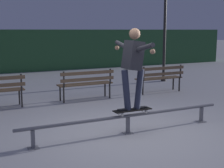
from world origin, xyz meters
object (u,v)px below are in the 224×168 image
(grind_rail, at_px, (128,119))
(skateboarder, at_px, (133,62))
(park_bench_left_center, at_px, (86,82))
(park_bench_right_center, at_px, (160,76))
(lamp_post_right, at_px, (165,17))
(skateboard, at_px, (132,110))

(grind_rail, distance_m, skateboarder, 1.10)
(park_bench_left_center, relative_size, park_bench_right_center, 1.00)
(lamp_post_right, bearing_deg, skateboard, -130.25)
(skateboard, xyz_separation_m, lamp_post_right, (4.31, 5.10, 2.03))
(park_bench_right_center, bearing_deg, skateboard, -131.77)
(lamp_post_right, bearing_deg, grind_rail, -130.89)
(grind_rail, relative_size, skateboarder, 2.77)
(grind_rail, height_order, park_bench_left_center, park_bench_left_center)
(skateboarder, relative_size, park_bench_right_center, 0.97)
(grind_rail, relative_size, park_bench_right_center, 2.69)
(park_bench_left_center, height_order, park_bench_right_center, same)
(grind_rail, height_order, skateboard, skateboard)
(skateboarder, height_order, park_bench_left_center, skateboarder)
(park_bench_left_center, distance_m, park_bench_right_center, 2.54)
(lamp_post_right, bearing_deg, park_bench_left_center, -154.40)
(grind_rail, relative_size, lamp_post_right, 1.11)
(park_bench_left_center, relative_size, lamp_post_right, 0.41)
(skateboarder, distance_m, park_bench_left_center, 3.30)
(skateboard, distance_m, park_bench_left_center, 3.19)
(park_bench_left_center, bearing_deg, skateboarder, -95.30)
(park_bench_right_center, distance_m, lamp_post_right, 3.11)
(skateboarder, bearing_deg, park_bench_right_center, 48.25)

